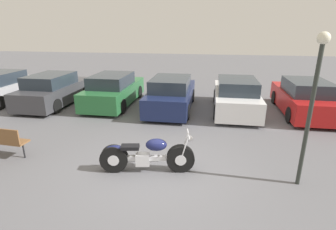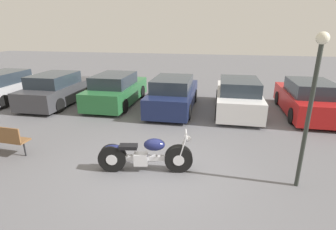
# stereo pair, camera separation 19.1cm
# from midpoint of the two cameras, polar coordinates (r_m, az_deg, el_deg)

# --- Properties ---
(ground_plane) EXTENTS (60.00, 60.00, 0.00)m
(ground_plane) POSITION_cam_midpoint_polar(r_m,az_deg,el_deg) (6.74, -1.54, -12.02)
(ground_plane) COLOR slate
(motorcycle) EXTENTS (2.33, 0.78, 1.02)m
(motorcycle) POSITION_cam_midpoint_polar(r_m,az_deg,el_deg) (6.56, -4.26, -8.74)
(motorcycle) COLOR black
(motorcycle) RESTS_ON ground_plane
(parked_car_silver) EXTENTS (1.81, 4.21, 1.43)m
(parked_car_silver) POSITION_cam_midpoint_polar(r_m,az_deg,el_deg) (15.00, -31.25, 5.24)
(parked_car_silver) COLOR #BCBCC1
(parked_car_silver) RESTS_ON ground_plane
(parked_car_dark_grey) EXTENTS (1.81, 4.21, 1.43)m
(parked_car_dark_grey) POSITION_cam_midpoint_polar(r_m,az_deg,el_deg) (13.30, -22.51, 5.13)
(parked_car_dark_grey) COLOR #3D3D42
(parked_car_dark_grey) RESTS_ON ground_plane
(parked_car_green) EXTENTS (1.81, 4.21, 1.43)m
(parked_car_green) POSITION_cam_midpoint_polar(r_m,az_deg,el_deg) (12.39, -10.77, 5.33)
(parked_car_green) COLOR #286B38
(parked_car_green) RESTS_ON ground_plane
(parked_car_navy) EXTENTS (1.81, 4.21, 1.43)m
(parked_car_navy) POSITION_cam_midpoint_polar(r_m,az_deg,el_deg) (11.36, 1.61, 4.45)
(parked_car_navy) COLOR #19234C
(parked_car_navy) RESTS_ON ground_plane
(parked_car_white) EXTENTS (1.81, 4.21, 1.43)m
(parked_car_white) POSITION_cam_midpoint_polar(r_m,az_deg,el_deg) (11.42, 15.46, 3.85)
(parked_car_white) COLOR white
(parked_car_white) RESTS_ON ground_plane
(parked_car_red) EXTENTS (1.81, 4.21, 1.43)m
(parked_car_red) POSITION_cam_midpoint_polar(r_m,az_deg,el_deg) (12.09, 28.45, 3.04)
(parked_car_red) COLOR red
(parked_car_red) RESTS_ON ground_plane
(lamp_post) EXTENTS (0.25, 0.25, 3.36)m
(lamp_post) POSITION_cam_midpoint_polar(r_m,az_deg,el_deg) (6.11, 29.79, 4.36)
(lamp_post) COLOR #2D332D
(lamp_post) RESTS_ON ground_plane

